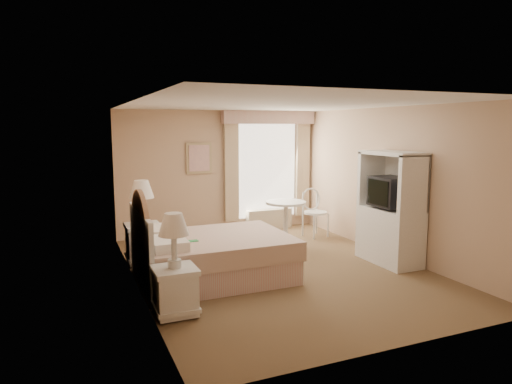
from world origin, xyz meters
name	(u,v)px	position (x,y,z in m)	size (l,w,h in m)	color
room	(278,189)	(0.00, 0.00, 1.25)	(4.21, 5.51, 2.51)	brown
window	(268,166)	(1.05, 2.65, 1.34)	(2.05, 0.22, 2.51)	white
framed_art	(199,158)	(-0.45, 2.71, 1.55)	(0.52, 0.04, 0.62)	tan
bed	(208,255)	(-1.12, -0.03, 0.35)	(2.12, 1.64, 1.45)	tan
nightstand_near	(175,278)	(-1.84, -1.10, 0.45)	(0.49, 0.49, 1.19)	white
nightstand_far	(143,232)	(-1.84, 1.15, 0.50)	(0.54, 0.54, 1.32)	white
round_table	(286,215)	(0.82, 1.37, 0.53)	(0.75, 0.75, 0.79)	silver
cafe_chair	(314,208)	(1.60, 1.68, 0.55)	(0.53, 0.53, 0.96)	silver
armoire	(390,217)	(1.81, -0.38, 0.74)	(0.54, 1.08, 1.79)	white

